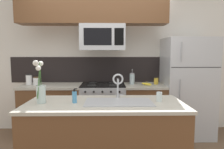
{
  "coord_description": "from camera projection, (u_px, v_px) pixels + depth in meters",
  "views": [
    {
      "loc": [
        0.1,
        -2.56,
        1.46
      ],
      "look_at": [
        0.15,
        0.27,
        1.16
      ],
      "focal_mm": 32.0,
      "sensor_mm": 36.0,
      "label": 1
    }
  ],
  "objects": [
    {
      "name": "rear_partition",
      "position": [
        119.0,
        62.0,
        3.83
      ],
      "size": [
        5.2,
        0.1,
        2.6
      ],
      "primitive_type": "cube",
      "color": "silver",
      "rests_on": "ground"
    },
    {
      "name": "kitchen_sink",
      "position": [
        119.0,
        108.0,
        2.26
      ],
      "size": [
        0.76,
        0.4,
        0.16
      ],
      "color": "#ADAFB5",
      "rests_on": "island_counter"
    },
    {
      "name": "splash_band",
      "position": [
        103.0,
        70.0,
        3.79
      ],
      "size": [
        3.48,
        0.01,
        0.48
      ],
      "primitive_type": "cube",
      "color": "black",
      "rests_on": "rear_partition"
    },
    {
      "name": "upper_cabinet_band",
      "position": [
        93.0,
        6.0,
        3.3
      ],
      "size": [
        2.47,
        0.34,
        0.6
      ],
      "primitive_type": "cube",
      "color": "brown"
    },
    {
      "name": "french_press",
      "position": [
        132.0,
        79.0,
        3.55
      ],
      "size": [
        0.09,
        0.09,
        0.27
      ],
      "color": "silver",
      "rests_on": "back_counter_right"
    },
    {
      "name": "refrigerator",
      "position": [
        186.0,
        87.0,
        3.54
      ],
      "size": [
        0.82,
        0.74,
        1.72
      ],
      "color": "#B7BABF",
      "rests_on": "ground"
    },
    {
      "name": "storage_jar_medium",
      "position": [
        36.0,
        81.0,
        3.47
      ],
      "size": [
        0.11,
        0.11,
        0.14
      ],
      "color": "silver",
      "rests_on": "back_counter_left"
    },
    {
      "name": "banana_bunch",
      "position": [
        147.0,
        84.0,
        3.44
      ],
      "size": [
        0.19,
        0.12,
        0.08
      ],
      "color": "yellow",
      "rests_on": "back_counter_right"
    },
    {
      "name": "dish_soap_bottle",
      "position": [
        75.0,
        97.0,
        2.23
      ],
      "size": [
        0.06,
        0.05,
        0.16
      ],
      "color": "#4C93C6",
      "rests_on": "island_counter"
    },
    {
      "name": "storage_jar_tall",
      "position": [
        29.0,
        79.0,
        3.49
      ],
      "size": [
        0.1,
        0.1,
        0.19
      ],
      "color": "silver",
      "rests_on": "back_counter_left"
    },
    {
      "name": "stove_range",
      "position": [
        103.0,
        110.0,
        3.54
      ],
      "size": [
        0.76,
        0.64,
        0.93
      ],
      "color": "#B7BABF",
      "rests_on": "ground"
    },
    {
      "name": "coffee_tin",
      "position": [
        156.0,
        81.0,
        3.55
      ],
      "size": [
        0.08,
        0.08,
        0.11
      ],
      "primitive_type": "cylinder",
      "color": "gold",
      "rests_on": "back_counter_right"
    },
    {
      "name": "sink_faucet",
      "position": [
        118.0,
        82.0,
        2.43
      ],
      "size": [
        0.14,
        0.14,
        0.31
      ],
      "color": "#B7BABF",
      "rests_on": "island_counter"
    },
    {
      "name": "microwave",
      "position": [
        103.0,
        38.0,
        3.38
      ],
      "size": [
        0.74,
        0.4,
        0.43
      ],
      "color": "#B7BABF"
    },
    {
      "name": "back_counter_left",
      "position": [
        53.0,
        110.0,
        3.53
      ],
      "size": [
        1.05,
        0.65,
        0.91
      ],
      "color": "brown",
      "rests_on": "ground"
    },
    {
      "name": "flower_vase",
      "position": [
        40.0,
        89.0,
        2.2
      ],
      "size": [
        0.11,
        0.16,
        0.48
      ],
      "color": "silver",
      "rests_on": "island_counter"
    },
    {
      "name": "island_counter",
      "position": [
        105.0,
        141.0,
        2.3
      ],
      "size": [
        1.78,
        0.76,
        0.91
      ],
      "color": "brown",
      "rests_on": "ground"
    },
    {
      "name": "drinking_glass",
      "position": [
        159.0,
        97.0,
        2.29
      ],
      "size": [
        0.07,
        0.07,
        0.11
      ],
      "color": "silver",
      "rests_on": "island_counter"
    },
    {
      "name": "back_counter_right",
      "position": [
        144.0,
        110.0,
        3.55
      ],
      "size": [
        0.72,
        0.65,
        0.91
      ],
      "color": "brown",
      "rests_on": "ground"
    }
  ]
}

